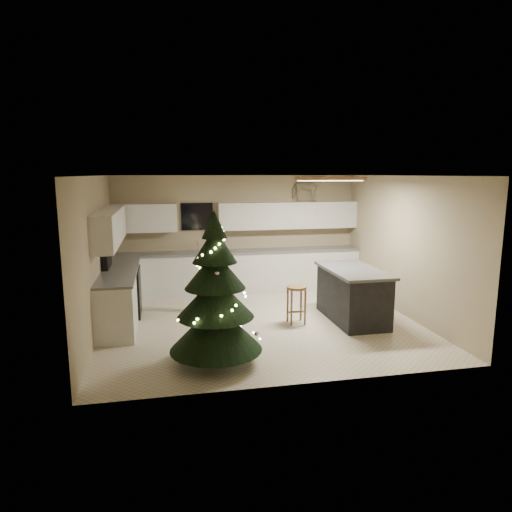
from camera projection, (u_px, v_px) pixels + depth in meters
The scene contains 8 objects.
ground_plane at pixel (260, 322), 8.20m from camera, with size 5.50×5.50×0.00m, color beige.
room_shell at pixel (261, 225), 7.90m from camera, with size 5.52×5.02×2.61m.
cabinetry at pixel (201, 265), 9.48m from camera, with size 5.50×3.20×2.00m.
island at pixel (352, 294), 8.26m from camera, with size 0.90×1.70×0.95m.
bar_stool at pixel (296, 296), 8.07m from camera, with size 0.35×0.35×0.68m.
christmas_tree at pixel (215, 302), 6.31m from camera, with size 1.35×1.31×2.16m.
toddler at pixel (204, 288), 8.75m from camera, with size 0.34×0.23×0.94m, color #172341.
rocking_horse at pixel (306, 188), 10.35m from camera, with size 0.75×0.52×0.60m.
Camera 1 is at (-1.66, -7.68, 2.63)m, focal length 32.00 mm.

